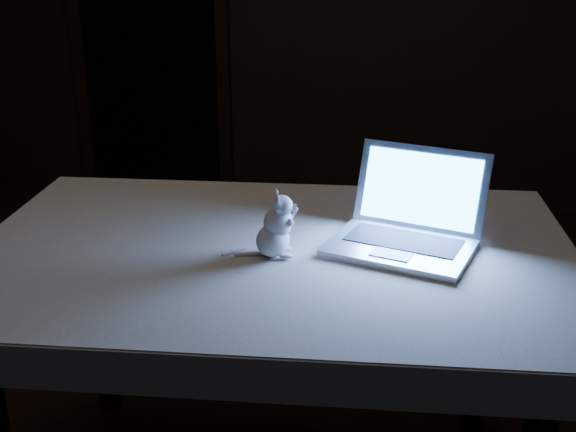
# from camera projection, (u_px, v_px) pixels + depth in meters

# --- Properties ---
(doorway) EXTENTS (1.06, 0.36, 2.13)m
(doorway) POSITION_uv_depth(u_px,v_px,m) (150.00, 34.00, 4.65)
(doorway) COLOR black
(doorway) RESTS_ON back_wall
(table) EXTENTS (1.63, 1.12, 0.84)m
(table) POSITION_uv_depth(u_px,v_px,m) (274.00, 378.00, 2.15)
(table) COLOR black
(table) RESTS_ON floor
(tablecloth) EXTENTS (1.84, 1.39, 0.11)m
(tablecloth) POSITION_uv_depth(u_px,v_px,m) (303.00, 276.00, 1.95)
(tablecloth) COLOR beige
(tablecloth) RESTS_ON table
(laptop) EXTENTS (0.46, 0.43, 0.26)m
(laptop) POSITION_uv_depth(u_px,v_px,m) (402.00, 207.00, 1.93)
(laptop) COLOR silver
(laptop) RESTS_ON tablecloth
(plush_mouse) EXTENTS (0.13, 0.13, 0.18)m
(plush_mouse) POSITION_uv_depth(u_px,v_px,m) (273.00, 224.00, 1.91)
(plush_mouse) COLOR silver
(plush_mouse) RESTS_ON tablecloth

